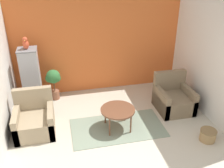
% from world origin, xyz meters
% --- Properties ---
extents(wall_back_accent, '(4.66, 0.06, 2.76)m').
position_xyz_m(wall_back_accent, '(0.00, 3.36, 1.38)').
color(wall_back_accent, orange).
rests_on(wall_back_accent, ground_plane).
extents(wall_right, '(0.06, 3.33, 2.76)m').
position_xyz_m(wall_right, '(2.30, 1.66, 1.38)').
color(wall_right, silver).
rests_on(wall_right, ground_plane).
extents(area_rug, '(2.08, 1.11, 0.01)m').
position_xyz_m(area_rug, '(0.06, 1.35, 0.01)').
color(area_rug, gray).
rests_on(area_rug, ground_plane).
extents(coffee_table, '(0.76, 0.76, 0.50)m').
position_xyz_m(coffee_table, '(0.06, 1.35, 0.46)').
color(coffee_table, brown).
rests_on(coffee_table, ground_plane).
extents(armchair_left, '(0.83, 0.87, 0.91)m').
position_xyz_m(armchair_left, '(-1.73, 1.65, 0.28)').
color(armchair_left, '#9E896B').
rests_on(armchair_left, ground_plane).
extents(armchair_right, '(0.83, 0.87, 0.91)m').
position_xyz_m(armchair_right, '(1.61, 1.82, 0.28)').
color(armchair_right, '#7A664C').
rests_on(armchair_right, ground_plane).
extents(birdcage, '(0.57, 0.57, 1.52)m').
position_xyz_m(birdcage, '(-1.80, 2.84, 0.74)').
color(birdcage, slate).
rests_on(birdcage, ground_plane).
extents(parrot, '(0.14, 0.25, 0.30)m').
position_xyz_m(parrot, '(-1.80, 2.84, 1.66)').
color(parrot, '#D14C2D').
rests_on(parrot, birdcage).
extents(potted_plant, '(0.40, 0.37, 0.85)m').
position_xyz_m(potted_plant, '(-1.28, 3.00, 0.57)').
color(potted_plant, brown).
rests_on(potted_plant, ground_plane).
extents(wicker_basket, '(0.34, 0.34, 0.25)m').
position_xyz_m(wicker_basket, '(1.80, 0.52, 0.14)').
color(wicker_basket, '#A37F51').
rests_on(wicker_basket, ground_plane).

